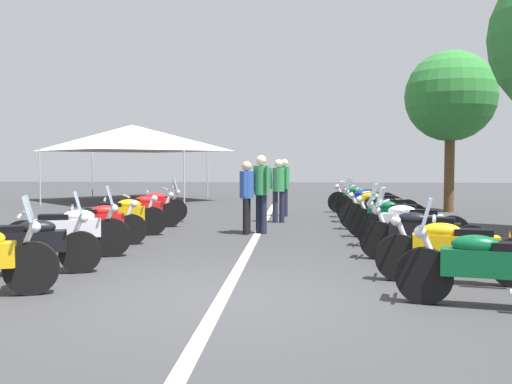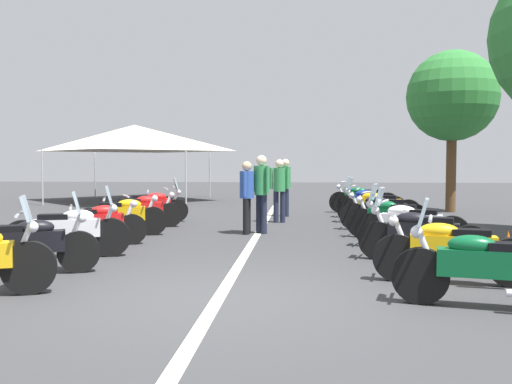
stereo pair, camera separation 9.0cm
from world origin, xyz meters
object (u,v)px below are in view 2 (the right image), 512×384
(motorcycle_right_row_7, at_px, (370,202))
(event_tent, at_px, (134,138))
(motorcycle_left_row_4, at_px, (122,215))
(bystander_2, at_px, (285,183))
(motorcycle_left_row_2, at_px, (69,230))
(motorcycle_right_row_6, at_px, (377,206))
(motorcycle_left_row_5, at_px, (140,210))
(roadside_tree_0, at_px, (452,97))
(traffic_cone_1, at_px, (508,252))
(bystander_0, at_px, (262,187))
(motorcycle_right_row_0, at_px, (486,266))
(motorcycle_right_row_2, at_px, (421,234))
(bystander_3, at_px, (279,186))
(motorcycle_left_row_3, at_px, (96,223))
(motorcycle_right_row_3, at_px, (410,224))
(motorcycle_right_row_8, at_px, (363,199))
(motorcycle_left_row_1, at_px, (25,243))
(bystander_1, at_px, (247,192))
(motorcycle_right_row_1, at_px, (451,250))
(motorcycle_right_row_5, at_px, (383,211))
(motorcycle_right_row_4, at_px, (392,218))
(motorcycle_left_row_6, at_px, (151,205))

(motorcycle_right_row_7, xyz_separation_m, event_tent, (6.79, 9.00, 2.18))
(motorcycle_left_row_4, height_order, bystander_2, bystander_2)
(motorcycle_left_row_2, height_order, motorcycle_right_row_6, motorcycle_left_row_2)
(motorcycle_left_row_5, relative_size, roadside_tree_0, 0.39)
(traffic_cone_1, relative_size, bystander_0, 0.34)
(motorcycle_right_row_0, height_order, motorcycle_right_row_2, motorcycle_right_row_0)
(bystander_2, bearing_deg, bystander_0, 58.91)
(motorcycle_left_row_4, relative_size, bystander_3, 1.16)
(motorcycle_left_row_3, bearing_deg, motorcycle_right_row_3, -25.44)
(motorcycle_right_row_6, bearing_deg, bystander_2, -21.98)
(traffic_cone_1, bearing_deg, motorcycle_left_row_4, 62.81)
(motorcycle_right_row_8, bearing_deg, motorcycle_right_row_6, 108.89)
(motorcycle_left_row_2, bearing_deg, event_tent, 84.02)
(motorcycle_right_row_3, distance_m, roadside_tree_0, 9.28)
(motorcycle_right_row_2, bearing_deg, motorcycle_right_row_8, -72.34)
(motorcycle_left_row_2, distance_m, motorcycle_right_row_3, 6.13)
(motorcycle_left_row_3, distance_m, motorcycle_right_row_8, 9.64)
(motorcycle_right_row_3, distance_m, traffic_cone_1, 2.39)
(motorcycle_left_row_1, relative_size, motorcycle_right_row_8, 0.95)
(motorcycle_left_row_1, distance_m, event_tent, 16.17)
(motorcycle_left_row_1, height_order, motorcycle_right_row_0, motorcycle_right_row_0)
(bystander_1, bearing_deg, motorcycle_right_row_3, 155.95)
(motorcycle_right_row_1, relative_size, motorcycle_right_row_5, 1.01)
(motorcycle_right_row_7, bearing_deg, motorcycle_left_row_1, 66.27)
(motorcycle_left_row_3, bearing_deg, motorcycle_left_row_4, 63.22)
(motorcycle_right_row_8, height_order, traffic_cone_1, motorcycle_right_row_8)
(motorcycle_left_row_4, bearing_deg, motorcycle_right_row_7, 21.64)
(bystander_3, bearing_deg, motorcycle_right_row_5, 51.54)
(motorcycle_right_row_2, height_order, motorcycle_right_row_7, motorcycle_right_row_7)
(motorcycle_right_row_3, height_order, traffic_cone_1, motorcycle_right_row_3)
(motorcycle_left_row_2, height_order, motorcycle_right_row_5, motorcycle_left_row_2)
(event_tent, bearing_deg, motorcycle_left_row_2, -167.77)
(motorcycle_left_row_3, bearing_deg, motorcycle_left_row_1, -116.54)
(motorcycle_right_row_3, distance_m, bystander_0, 3.66)
(motorcycle_right_row_7, bearing_deg, motorcycle_left_row_5, 36.37)
(motorcycle_left_row_2, bearing_deg, traffic_cone_1, -23.65)
(motorcycle_right_row_6, relative_size, bystander_1, 1.31)
(motorcycle_right_row_3, height_order, motorcycle_right_row_4, motorcycle_right_row_3)
(motorcycle_right_row_0, bearing_deg, motorcycle_right_row_1, -74.62)
(motorcycle_right_row_6, relative_size, roadside_tree_0, 0.41)
(bystander_2, bearing_deg, motorcycle_left_row_6, 3.87)
(motorcycle_left_row_4, height_order, event_tent, event_tent)
(motorcycle_right_row_6, bearing_deg, motorcycle_left_row_3, 52.02)
(motorcycle_right_row_7, height_order, motorcycle_right_row_8, motorcycle_right_row_7)
(event_tent, bearing_deg, motorcycle_right_row_8, -120.35)
(motorcycle_left_row_1, distance_m, bystander_2, 9.93)
(motorcycle_right_row_7, bearing_deg, motorcycle_right_row_6, 100.83)
(motorcycle_left_row_1, bearing_deg, motorcycle_right_row_6, 29.72)
(motorcycle_right_row_1, distance_m, motorcycle_right_row_3, 3.10)
(motorcycle_left_row_5, xyz_separation_m, motorcycle_right_row_5, (-0.09, -5.92, 0.01))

